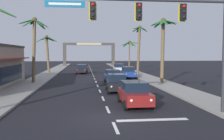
# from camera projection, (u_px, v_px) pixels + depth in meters

# --- Properties ---
(ground_plane) EXTENTS (220.00, 220.00, 0.00)m
(ground_plane) POSITION_uv_depth(u_px,v_px,m) (111.00, 118.00, 14.09)
(ground_plane) COLOR black
(sidewalk_right) EXTENTS (3.20, 110.00, 0.14)m
(sidewalk_right) POSITION_uv_depth(u_px,v_px,m) (151.00, 79.00, 34.78)
(sidewalk_right) COLOR gray
(sidewalk_right) RESTS_ON ground
(sidewalk_left) EXTENTS (3.20, 110.00, 0.14)m
(sidewalk_left) POSITION_uv_depth(u_px,v_px,m) (36.00, 81.00, 33.05)
(sidewalk_left) COLOR gray
(sidewalk_left) RESTS_ON ground
(lane_markings) EXTENTS (4.28, 86.89, 0.01)m
(lane_markings) POSITION_uv_depth(u_px,v_px,m) (99.00, 81.00, 33.41)
(lane_markings) COLOR silver
(lane_markings) RESTS_ON ground
(traffic_signal_mast) EXTENTS (10.49, 0.41, 7.37)m
(traffic_signal_mast) POSITION_uv_depth(u_px,v_px,m) (168.00, 24.00, 14.33)
(traffic_signal_mast) COLOR #2D2D33
(traffic_signal_mast) RESTS_ON ground
(sedan_lead_at_stop_bar) EXTENTS (1.95, 4.45, 1.68)m
(sedan_lead_at_stop_bar) POSITION_uv_depth(u_px,v_px,m) (134.00, 93.00, 17.52)
(sedan_lead_at_stop_bar) COLOR maroon
(sedan_lead_at_stop_bar) RESTS_ON ground
(sedan_third_in_queue) EXTENTS (2.09, 4.51, 1.68)m
(sedan_third_in_queue) POSITION_uv_depth(u_px,v_px,m) (116.00, 83.00, 24.01)
(sedan_third_in_queue) COLOR black
(sedan_third_in_queue) RESTS_ON ground
(sedan_fifth_in_queue) EXTENTS (1.95, 4.45, 1.68)m
(sedan_fifth_in_queue) POSITION_uv_depth(u_px,v_px,m) (113.00, 76.00, 30.60)
(sedan_fifth_in_queue) COLOR navy
(sedan_fifth_in_queue) RESTS_ON ground
(sedan_oncoming_far) EXTENTS (2.09, 4.51, 1.68)m
(sedan_oncoming_far) POSITION_uv_depth(u_px,v_px,m) (82.00, 69.00, 45.74)
(sedan_oncoming_far) COLOR black
(sedan_oncoming_far) RESTS_ON ground
(sedan_parked_nearest_kerb) EXTENTS (2.02, 4.48, 1.68)m
(sedan_parked_nearest_kerb) POSITION_uv_depth(u_px,v_px,m) (119.00, 68.00, 48.31)
(sedan_parked_nearest_kerb) COLOR silver
(sedan_parked_nearest_kerb) RESTS_ON ground
(sedan_parked_mid_kerb) EXTENTS (1.98, 4.47, 1.68)m
(sedan_parked_mid_kerb) POSITION_uv_depth(u_px,v_px,m) (128.00, 72.00, 37.43)
(sedan_parked_mid_kerb) COLOR navy
(sedan_parked_mid_kerb) RESTS_ON ground
(palm_left_second) EXTENTS (3.70, 3.30, 8.02)m
(palm_left_second) POSITION_uv_depth(u_px,v_px,m) (34.00, 39.00, 30.09)
(palm_left_second) COLOR brown
(palm_left_second) RESTS_ON ground
(palm_left_third) EXTENTS (3.86, 4.15, 7.04)m
(palm_left_third) POSITION_uv_depth(u_px,v_px,m) (47.00, 47.00, 45.83)
(palm_left_third) COLOR brown
(palm_left_third) RESTS_ON ground
(palm_right_second) EXTENTS (3.12, 3.12, 7.88)m
(palm_right_second) POSITION_uv_depth(u_px,v_px,m) (163.00, 39.00, 29.80)
(palm_right_second) COLOR brown
(palm_right_second) RESTS_ON ground
(palm_right_third) EXTENTS (2.91, 2.95, 8.46)m
(palm_right_third) POSITION_uv_depth(u_px,v_px,m) (139.00, 43.00, 42.82)
(palm_right_third) COLOR brown
(palm_right_third) RESTS_ON ground
(palm_right_farthest) EXTENTS (4.13, 4.03, 6.59)m
(palm_right_farthest) POSITION_uv_depth(u_px,v_px,m) (129.00, 47.00, 55.99)
(palm_right_farthest) COLOR brown
(palm_right_farthest) RESTS_ON ground
(town_gateway_arch) EXTENTS (15.14, 0.90, 6.83)m
(town_gateway_arch) POSITION_uv_depth(u_px,v_px,m) (89.00, 51.00, 73.33)
(town_gateway_arch) COLOR #423D38
(town_gateway_arch) RESTS_ON ground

